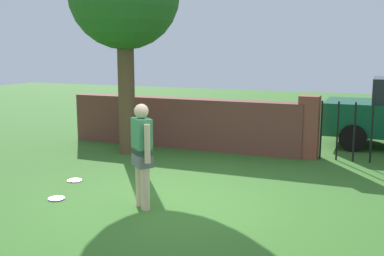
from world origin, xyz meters
TOP-DOWN VIEW (x-y plane):
  - ground_plane at (0.00, 0.00)m, footprint 40.00×40.00m
  - brick_wall at (-1.50, 3.97)m, footprint 5.91×0.50m
  - person at (-0.32, -0.39)m, footprint 0.43×0.40m
  - fence_gate at (2.70, 3.97)m, footprint 2.73×0.44m
  - frisbee_purple at (-1.82, -0.56)m, footprint 0.27×0.27m
  - frisbee_pink at (-2.19, 0.44)m, footprint 0.27×0.27m

SIDE VIEW (x-z plane):
  - ground_plane at x=0.00m, z-range 0.00..0.00m
  - frisbee_purple at x=-1.82m, z-range 0.00..0.02m
  - frisbee_pink at x=-2.19m, z-range 0.00..0.02m
  - brick_wall at x=-1.50m, z-range 0.00..1.22m
  - fence_gate at x=2.70m, z-range 0.00..1.40m
  - person at x=-0.32m, z-range 0.09..1.71m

